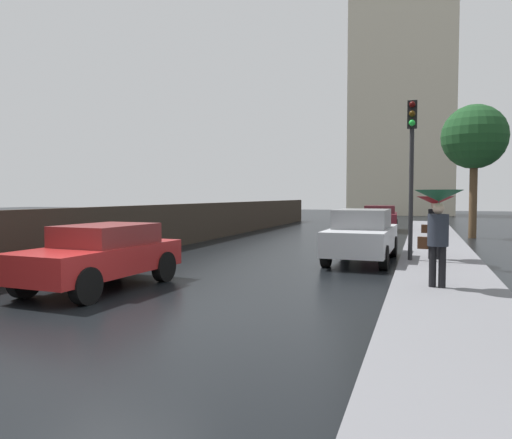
{
  "coord_description": "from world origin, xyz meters",
  "views": [
    {
      "loc": [
        4.58,
        -6.34,
        1.95
      ],
      "look_at": [
        0.87,
        4.45,
        1.38
      ],
      "focal_mm": 33.9,
      "sensor_mm": 36.0,
      "label": 1
    }
  ],
  "objects_px": {
    "pedestrian_with_umbrella_far": "(438,214)",
    "traffic_light": "(412,150)",
    "car_red_mid_road": "(102,254)",
    "street_tree_mid": "(474,138)",
    "pedestrian_with_umbrella_near": "(435,209)",
    "car_silver_near_kerb": "(362,235)",
    "car_maroon_far_ahead": "(380,218)"
  },
  "relations": [
    {
      "from": "pedestrian_with_umbrella_near",
      "to": "pedestrian_with_umbrella_far",
      "type": "xyz_separation_m",
      "value": [
        -0.05,
        -4.5,
        0.03
      ]
    },
    {
      "from": "car_red_mid_road",
      "to": "street_tree_mid",
      "type": "distance_m",
      "value": 18.21
    },
    {
      "from": "car_maroon_far_ahead",
      "to": "street_tree_mid",
      "type": "xyz_separation_m",
      "value": [
        4.38,
        -3.21,
        3.84
      ]
    },
    {
      "from": "pedestrian_with_umbrella_near",
      "to": "pedestrian_with_umbrella_far",
      "type": "bearing_deg",
      "value": 103.81
    },
    {
      "from": "car_maroon_far_ahead",
      "to": "pedestrian_with_umbrella_near",
      "type": "height_order",
      "value": "pedestrian_with_umbrella_near"
    },
    {
      "from": "car_red_mid_road",
      "to": "traffic_light",
      "type": "xyz_separation_m",
      "value": [
        6.02,
        5.72,
        2.48
      ]
    },
    {
      "from": "pedestrian_with_umbrella_near",
      "to": "traffic_light",
      "type": "xyz_separation_m",
      "value": [
        -0.64,
        -0.45,
        1.63
      ]
    },
    {
      "from": "car_silver_near_kerb",
      "to": "street_tree_mid",
      "type": "distance_m",
      "value": 11.03
    },
    {
      "from": "pedestrian_with_umbrella_near",
      "to": "traffic_light",
      "type": "height_order",
      "value": "traffic_light"
    },
    {
      "from": "car_red_mid_road",
      "to": "traffic_light",
      "type": "height_order",
      "value": "traffic_light"
    },
    {
      "from": "street_tree_mid",
      "to": "car_maroon_far_ahead",
      "type": "bearing_deg",
      "value": 143.72
    },
    {
      "from": "car_silver_near_kerb",
      "to": "car_red_mid_road",
      "type": "distance_m",
      "value": 7.6
    },
    {
      "from": "car_red_mid_road",
      "to": "pedestrian_with_umbrella_near",
      "type": "height_order",
      "value": "pedestrian_with_umbrella_near"
    },
    {
      "from": "traffic_light",
      "to": "pedestrian_with_umbrella_near",
      "type": "bearing_deg",
      "value": 34.97
    },
    {
      "from": "car_silver_near_kerb",
      "to": "car_red_mid_road",
      "type": "height_order",
      "value": "car_silver_near_kerb"
    },
    {
      "from": "car_red_mid_road",
      "to": "traffic_light",
      "type": "bearing_deg",
      "value": -133.12
    },
    {
      "from": "car_red_mid_road",
      "to": "street_tree_mid",
      "type": "height_order",
      "value": "street_tree_mid"
    },
    {
      "from": "car_silver_near_kerb",
      "to": "traffic_light",
      "type": "xyz_separation_m",
      "value": [
        1.35,
        -0.28,
        2.41
      ]
    },
    {
      "from": "pedestrian_with_umbrella_far",
      "to": "traffic_light",
      "type": "height_order",
      "value": "traffic_light"
    },
    {
      "from": "street_tree_mid",
      "to": "pedestrian_with_umbrella_far",
      "type": "bearing_deg",
      "value": -97.78
    },
    {
      "from": "car_maroon_far_ahead",
      "to": "street_tree_mid",
      "type": "relative_size",
      "value": 0.68
    },
    {
      "from": "pedestrian_with_umbrella_far",
      "to": "traffic_light",
      "type": "distance_m",
      "value": 4.4
    },
    {
      "from": "car_silver_near_kerb",
      "to": "traffic_light",
      "type": "height_order",
      "value": "traffic_light"
    },
    {
      "from": "pedestrian_with_umbrella_far",
      "to": "car_silver_near_kerb",
      "type": "bearing_deg",
      "value": -54.41
    },
    {
      "from": "car_silver_near_kerb",
      "to": "street_tree_mid",
      "type": "xyz_separation_m",
      "value": [
        3.86,
        9.62,
        3.78
      ]
    },
    {
      "from": "car_red_mid_road",
      "to": "pedestrian_with_umbrella_far",
      "type": "relative_size",
      "value": 2.03
    },
    {
      "from": "pedestrian_with_umbrella_far",
      "to": "street_tree_mid",
      "type": "xyz_separation_m",
      "value": [
        1.91,
        13.96,
        2.97
      ]
    },
    {
      "from": "car_maroon_far_ahead",
      "to": "street_tree_mid",
      "type": "height_order",
      "value": "street_tree_mid"
    },
    {
      "from": "traffic_light",
      "to": "car_silver_near_kerb",
      "type": "bearing_deg",
      "value": 168.21
    },
    {
      "from": "car_silver_near_kerb",
      "to": "street_tree_mid",
      "type": "relative_size",
      "value": 0.74
    },
    {
      "from": "car_red_mid_road",
      "to": "street_tree_mid",
      "type": "bearing_deg",
      "value": -115.27
    },
    {
      "from": "car_maroon_far_ahead",
      "to": "pedestrian_with_umbrella_near",
      "type": "bearing_deg",
      "value": -81.46
    }
  ]
}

